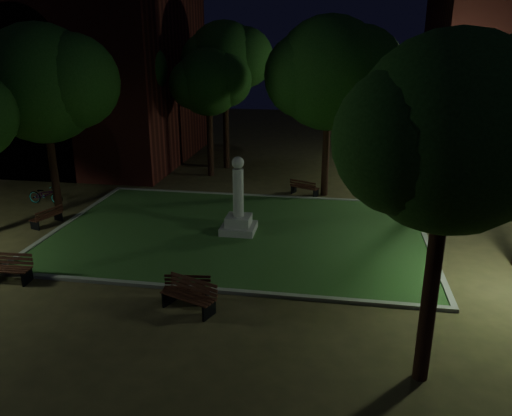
{
  "coord_description": "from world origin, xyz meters",
  "views": [
    {
      "loc": [
        3.87,
        -16.99,
        7.74
      ],
      "look_at": [
        0.9,
        1.0,
        1.51
      ],
      "focal_mm": 35.0,
      "sensor_mm": 36.0,
      "label": 1
    }
  ],
  "objects_px": {
    "bench_near_left": "(190,296)",
    "bench_near_right": "(187,290)",
    "bench_west_near": "(6,269)",
    "bench_far_side": "(304,188)",
    "bicycle": "(45,195)",
    "monument": "(238,212)",
    "bench_left_side": "(47,217)"
  },
  "relations": [
    {
      "from": "bench_west_near",
      "to": "bench_left_side",
      "type": "distance_m",
      "value": 5.31
    },
    {
      "from": "bench_near_right",
      "to": "bench_west_near",
      "type": "bearing_deg",
      "value": 171.33
    },
    {
      "from": "bench_west_near",
      "to": "bench_left_side",
      "type": "height_order",
      "value": "bench_west_near"
    },
    {
      "from": "bench_left_side",
      "to": "monument",
      "type": "bearing_deg",
      "value": 110.48
    },
    {
      "from": "monument",
      "to": "bench_far_side",
      "type": "xyz_separation_m",
      "value": [
        2.31,
        5.8,
        -0.57
      ]
    },
    {
      "from": "bench_near_right",
      "to": "bench_left_side",
      "type": "bearing_deg",
      "value": 139.87
    },
    {
      "from": "bench_near_left",
      "to": "bicycle",
      "type": "distance_m",
      "value": 13.1
    },
    {
      "from": "monument",
      "to": "bicycle",
      "type": "bearing_deg",
      "value": 167.08
    },
    {
      "from": "bench_near_right",
      "to": "bench_west_near",
      "type": "relative_size",
      "value": 0.86
    },
    {
      "from": "bench_left_side",
      "to": "bench_near_right",
      "type": "bearing_deg",
      "value": 73.48
    },
    {
      "from": "bench_near_left",
      "to": "bench_west_near",
      "type": "distance_m",
      "value": 6.63
    },
    {
      "from": "bench_far_side",
      "to": "bicycle",
      "type": "relative_size",
      "value": 0.87
    },
    {
      "from": "bench_near_right",
      "to": "bench_far_side",
      "type": "bearing_deg",
      "value": 70.55
    },
    {
      "from": "monument",
      "to": "bicycle",
      "type": "relative_size",
      "value": 1.77
    },
    {
      "from": "bench_near_left",
      "to": "bench_west_near",
      "type": "height_order",
      "value": "bench_near_left"
    },
    {
      "from": "bench_near_right",
      "to": "bicycle",
      "type": "relative_size",
      "value": 0.82
    },
    {
      "from": "bench_left_side",
      "to": "bench_west_near",
      "type": "bearing_deg",
      "value": 34.89
    },
    {
      "from": "bench_near_left",
      "to": "bench_left_side",
      "type": "distance_m",
      "value": 10.05
    },
    {
      "from": "bench_near_left",
      "to": "bench_near_right",
      "type": "height_order",
      "value": "bench_near_left"
    },
    {
      "from": "bench_near_left",
      "to": "bench_left_side",
      "type": "xyz_separation_m",
      "value": [
        -8.15,
        5.87,
        -0.07
      ]
    },
    {
      "from": "bench_far_side",
      "to": "bench_near_right",
      "type": "bearing_deg",
      "value": 100.86
    },
    {
      "from": "monument",
      "to": "bench_near_right",
      "type": "height_order",
      "value": "monument"
    },
    {
      "from": "monument",
      "to": "bench_near_right",
      "type": "bearing_deg",
      "value": -94.71
    },
    {
      "from": "bench_west_near",
      "to": "bicycle",
      "type": "xyz_separation_m",
      "value": [
        -3.29,
        7.8,
        0.03
      ]
    },
    {
      "from": "monument",
      "to": "bench_far_side",
      "type": "height_order",
      "value": "monument"
    },
    {
      "from": "monument",
      "to": "bench_near_left",
      "type": "relative_size",
      "value": 1.75
    },
    {
      "from": "bench_west_near",
      "to": "bench_far_side",
      "type": "relative_size",
      "value": 1.11
    },
    {
      "from": "bench_near_right",
      "to": "monument",
      "type": "bearing_deg",
      "value": 79.35
    },
    {
      "from": "monument",
      "to": "bench_near_left",
      "type": "bearing_deg",
      "value": -92.15
    },
    {
      "from": "bench_west_near",
      "to": "bench_far_side",
      "type": "distance_m",
      "value": 14.51
    },
    {
      "from": "bench_near_right",
      "to": "bench_west_near",
      "type": "height_order",
      "value": "bench_west_near"
    },
    {
      "from": "monument",
      "to": "bench_left_side",
      "type": "height_order",
      "value": "monument"
    }
  ]
}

